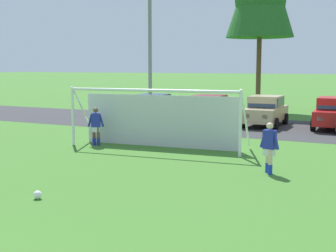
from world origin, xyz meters
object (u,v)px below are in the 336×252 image
Objects in this scene: soccer_ball at (38,195)px; parked_car_slot_center at (334,113)px; soccer_goal at (158,117)px; street_lamp at (153,51)px; player_defender_far at (96,126)px; parked_car_slot_center_left at (265,111)px; parked_car_slot_left at (208,110)px; player_striker_near at (269,148)px; parked_car_slot_far_left at (151,109)px.

parked_car_slot_center reaches higher than soccer_ball.
soccer_goal is 0.93× the size of street_lamp.
parked_car_slot_center_left reaches higher than player_defender_far.
soccer_ball is at bearing -84.68° from soccer_goal.
parked_car_slot_left is (-0.94, 8.14, -0.42)m from soccer_goal.
player_striker_near is 10.70m from street_lamp.
soccer_goal is at bearing 153.39° from player_striker_near.
parked_car_slot_far_left is 6.77m from parked_car_slot_center_left.
soccer_ball is 0.05× the size of parked_car_slot_center_left.
parked_car_slot_center_left is 0.99× the size of parked_car_slot_center.
player_striker_near is at bearing -59.74° from parked_car_slot_left.
soccer_goal is 5.39m from street_lamp.
parked_car_slot_center_left reaches higher than player_striker_near.
street_lamp is (-4.56, -5.15, 3.32)m from parked_car_slot_center_left.
parked_car_slot_center is 10.44m from street_lamp.
parked_car_slot_center is (0.53, 12.10, 0.05)m from player_striker_near.
parked_car_slot_left is at bearing -169.64° from parked_car_slot_center.
player_striker_near is 1.00× the size of player_defender_far.
parked_car_slot_far_left is 1.01× the size of parked_car_slot_center.
soccer_ball is at bearing -84.06° from parked_car_slot_left.
soccer_goal is 9.33m from parked_car_slot_center_left.
player_striker_near is 12.55m from parked_car_slot_left.
parked_car_slot_far_left is at bearing -168.41° from parked_car_slot_center.
player_defender_far is 0.38× the size of parked_car_slot_center.
parked_car_slot_far_left reaches higher than soccer_ball.
parked_car_slot_center is (10.22, 2.10, 0.00)m from parked_car_slot_far_left.
soccer_goal is 2.79m from player_defender_far.
parked_car_slot_left is at bearing -164.03° from parked_car_slot_center_left.
parked_car_slot_left is 3.30m from parked_car_slot_center_left.
parked_car_slot_far_left and parked_car_slot_center_left have the same top height.
player_striker_near is at bearing -92.50° from parked_car_slot_center.
street_lamp is at bearing 120.77° from soccer_goal.
street_lamp is (1.98, -3.40, 3.32)m from parked_car_slot_far_left.
parked_car_slot_center is 0.53× the size of street_lamp.
player_striker_near is (5.39, -2.70, -0.47)m from soccer_goal.
soccer_ball is at bearing -94.88° from parked_car_slot_center_left.
parked_car_slot_center reaches higher than player_striker_near.
soccer_goal is at bearing -59.49° from parked_car_slot_far_left.
soccer_ball is at bearing -106.34° from parked_car_slot_center.
player_striker_near is at bearing 49.87° from soccer_ball.
parked_car_slot_left and parked_car_slot_center have the same top height.
parked_car_slot_center is at bearing 33.71° from street_lamp.
player_defender_far is at bearing -100.93° from parked_car_slot_left.
street_lamp is (-1.39, -4.24, 3.32)m from parked_car_slot_left.
soccer_ball is 0.05× the size of parked_car_slot_far_left.
soccer_goal is 11.11m from parked_car_slot_center.
soccer_ball is 0.13× the size of player_defender_far.
parked_car_slot_far_left is 3.47m from parked_car_slot_left.
player_striker_near is 0.20× the size of street_lamp.
parked_car_slot_center is at bearing 10.36° from parked_car_slot_left.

